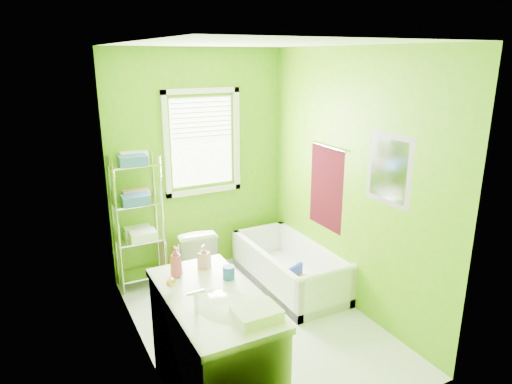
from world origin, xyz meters
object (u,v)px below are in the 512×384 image
bathtub (290,273)px  toilet (193,255)px  vanity (214,348)px  wire_shelf_unit (138,208)px

bathtub → toilet: toilet is taller
bathtub → vanity: size_ratio=1.24×
vanity → bathtub: bearing=42.4°
bathtub → vanity: (-1.45, -1.32, 0.33)m
toilet → vanity: bearing=81.8°
toilet → bathtub: bearing=158.0°
vanity → wire_shelf_unit: (-0.01, 2.10, 0.44)m
vanity → wire_shelf_unit: size_ratio=0.80×
toilet → vanity: 1.92m
toilet → vanity: size_ratio=0.59×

